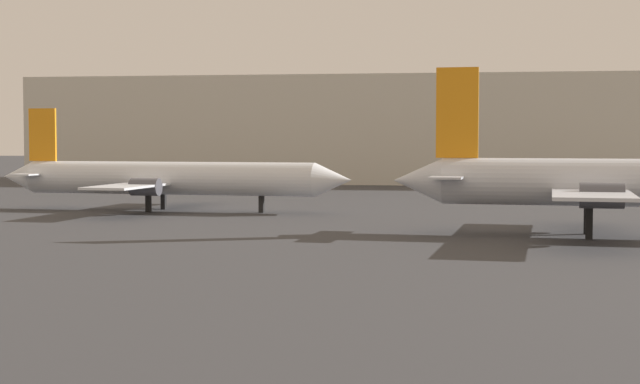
# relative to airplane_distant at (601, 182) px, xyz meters

# --- Properties ---
(airplane_distant) EXTENTS (26.50, 20.83, 10.59)m
(airplane_distant) POSITION_rel_airplane_distant_xyz_m (0.00, 0.00, 0.00)
(airplane_distant) COLOR silver
(airplane_distant) RESTS_ON ground_plane
(airplane_far_left) EXTENTS (31.24, 20.37, 8.67)m
(airplane_far_left) POSITION_rel_airplane_distant_xyz_m (-33.07, 16.31, -0.64)
(airplane_far_left) COLOR silver
(airplane_far_left) RESTS_ON ground_plane
(terminal_building) EXTENTS (92.39, 21.95, 14.41)m
(terminal_building) POSITION_rel_airplane_distant_xyz_m (-22.13, 73.39, 3.82)
(terminal_building) COLOR beige
(terminal_building) RESTS_ON ground_plane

